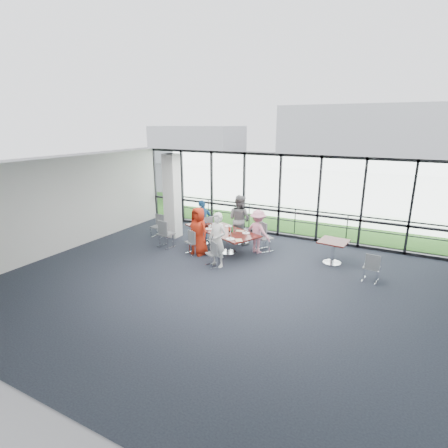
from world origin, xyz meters
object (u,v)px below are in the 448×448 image
at_px(main_table, 228,235).
at_px(diner_far_left, 239,219).
at_px(diner_end, 203,221).
at_px(chair_main_end, 202,230).
at_px(chair_main_fl, 241,230).
at_px(chair_spare_r, 371,267).
at_px(diner_near_left, 199,231).
at_px(chair_main_fr, 265,238).
at_px(diner_far_right, 258,231).
at_px(chair_spare_lb, 157,227).
at_px(chair_main_nr, 214,254).
at_px(diner_near_right, 217,240).
at_px(chair_spare_la, 166,234).
at_px(side_table_left, 200,228).
at_px(side_table_right, 333,244).
at_px(structural_column, 172,196).
at_px(chair_main_nl, 193,242).

relative_size(main_table, diner_far_left, 1.34).
xyz_separation_m(diner_end, chair_main_end, (-0.01, -0.02, -0.33)).
height_order(diner_end, chair_main_fl, diner_end).
bearing_deg(chair_main_fl, chair_spare_r, -165.57).
distance_m(diner_near_left, chair_main_fr, 2.33).
distance_m(diner_near_left, diner_far_right, 2.01).
bearing_deg(chair_spare_lb, main_table, 177.84).
bearing_deg(chair_main_nr, diner_far_left, 129.13).
bearing_deg(diner_near_right, chair_main_end, 143.18).
height_order(diner_near_right, chair_main_end, diner_near_right).
height_order(diner_end, chair_spare_la, diner_end).
bearing_deg(diner_near_right, chair_spare_r, 24.61).
distance_m(chair_spare_lb, chair_spare_r, 7.76).
xyz_separation_m(diner_far_left, chair_main_end, (-1.30, -0.48, -0.44)).
distance_m(side_table_left, diner_far_left, 1.46).
relative_size(side_table_right, diner_far_left, 0.50).
bearing_deg(diner_far_left, main_table, 107.43).
relative_size(main_table, side_table_left, 2.31).
distance_m(diner_end, chair_spare_r, 6.01).
bearing_deg(chair_main_fl, side_table_right, -157.68).
height_order(diner_near_right, diner_far_right, diner_near_right).
bearing_deg(chair_main_fr, diner_far_right, 95.43).
bearing_deg(chair_main_nr, structural_column, 179.83).
distance_m(side_table_left, diner_far_right, 2.19).
xyz_separation_m(diner_far_right, chair_spare_lb, (-4.06, -0.30, -0.32)).
bearing_deg(chair_spare_r, chair_spare_lb, -175.81).
bearing_deg(chair_main_nl, chair_spare_la, -163.00).
distance_m(chair_main_end, chair_spare_la, 1.41).
bearing_deg(chair_spare_lb, chair_main_fr, -170.83).
xyz_separation_m(diner_near_right, chair_spare_lb, (-3.42, 1.40, -0.42)).
bearing_deg(diner_near_left, chair_main_nr, -21.62).
bearing_deg(chair_main_fr, diner_near_left, 74.45).
relative_size(side_table_right, chair_main_end, 0.99).
height_order(diner_near_right, chair_main_nr, diner_near_right).
bearing_deg(main_table, chair_spare_r, 22.47).
xyz_separation_m(diner_end, chair_spare_r, (5.95, -0.77, -0.38)).
xyz_separation_m(diner_far_right, chair_main_fr, (0.17, 0.26, -0.28)).
xyz_separation_m(side_table_left, chair_spare_la, (-0.91, -0.86, -0.12)).
bearing_deg(chair_main_end, chair_spare_lb, -53.55).
xyz_separation_m(chair_spare_lb, chair_spare_r, (7.75, -0.36, -0.02)).
relative_size(main_table, chair_main_fl, 2.55).
bearing_deg(structural_column, diner_end, -0.21).
height_order(diner_far_right, chair_spare_la, diner_far_right).
bearing_deg(chair_main_nl, diner_far_left, 85.71).
relative_size(main_table, chair_main_end, 2.62).
bearing_deg(structural_column, chair_spare_la, -66.28).
bearing_deg(chair_main_fr, main_table, 74.86).
bearing_deg(diner_near_right, side_table_left, 146.58).
relative_size(diner_near_right, diner_end, 1.08).
bearing_deg(chair_spare_la, chair_spare_lb, 154.01).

